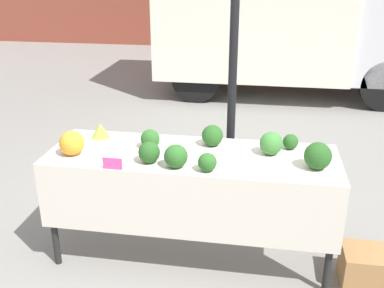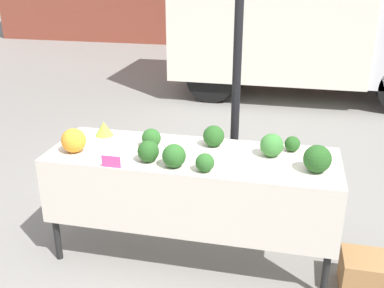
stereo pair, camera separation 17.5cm
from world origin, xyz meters
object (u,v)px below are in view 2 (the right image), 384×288
at_px(price_sign, 111,162).
at_px(produce_crate, 378,276).
at_px(orange_cauliflower, 74,140).
at_px(parked_truck, 303,8).

distance_m(price_sign, produce_crate, 2.02).
bearing_deg(orange_cauliflower, price_sign, -27.76).
height_order(price_sign, produce_crate, price_sign).
distance_m(parked_truck, produce_crate, 5.40).
xyz_separation_m(orange_cauliflower, produce_crate, (2.23, -0.02, -0.82)).
bearing_deg(parked_truck, orange_cauliflower, -107.36).
bearing_deg(price_sign, produce_crate, 5.38).
relative_size(price_sign, produce_crate, 0.27).
bearing_deg(parked_truck, produce_crate, -83.32).
bearing_deg(produce_crate, parked_truck, 96.68).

